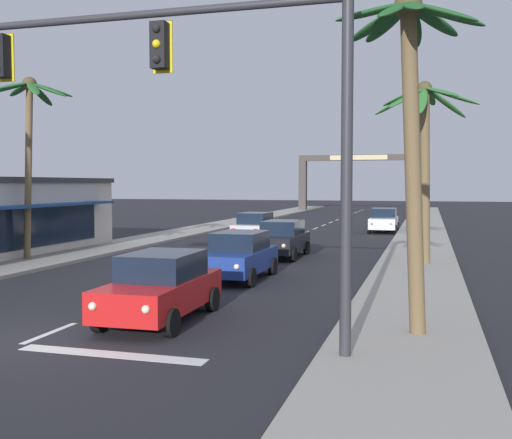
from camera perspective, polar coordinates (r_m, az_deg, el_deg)
name	(u,v)px	position (r m, az deg, el deg)	size (l,w,h in m)	color
ground_plane	(34,339)	(14.27, -20.13, -10.53)	(220.00, 220.00, 0.00)	#232328
sidewalk_right	(419,250)	(31.34, 15.12, -2.79)	(3.20, 110.00, 0.14)	#9E998E
sidewalk_left	(136,242)	(35.19, -11.20, -2.07)	(3.20, 110.00, 0.14)	#9E998E
lane_markings	(276,247)	(32.30, 1.88, -2.61)	(4.28, 87.42, 0.01)	silver
traffic_signal_mast	(171,83)	(12.52, -8.01, 12.60)	(11.37, 0.41, 7.51)	#2D2D33
sedan_lead_at_stop_bar	(161,286)	(15.20, -8.92, -6.22)	(2.02, 4.48, 1.68)	red
sedan_third_in_queue	(239,255)	(21.43, -1.59, -3.38)	(1.96, 4.46, 1.68)	navy
sedan_fifth_in_queue	(282,239)	(27.87, 2.47, -1.82)	(1.98, 4.46, 1.68)	black
sedan_oncoming_far	(256,226)	(35.76, -0.01, -0.66)	(2.03, 4.48, 1.68)	silver
sedan_parked_nearest_kerb	(384,220)	(42.90, 11.94, -0.06)	(1.95, 4.45, 1.68)	silver
palm_left_second	(30,122)	(27.85, -20.53, 8.58)	(3.56, 3.57, 7.91)	brown
palm_right_nearest	(410,86)	(13.61, 14.32, 12.04)	(3.15, 3.19, 7.45)	brown
palm_right_second	(425,136)	(25.60, 15.59, 7.61)	(4.26, 4.20, 7.50)	brown
town_gateway_arch	(358,175)	(74.20, 9.62, 4.15)	(14.56, 0.90, 6.87)	#423D38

